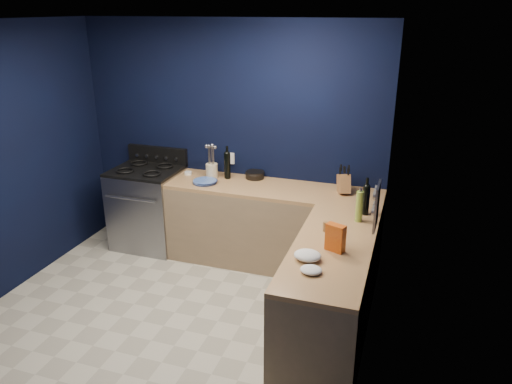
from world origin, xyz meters
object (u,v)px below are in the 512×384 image
at_px(utensil_crock, 212,171).
at_px(crouton_bag, 335,238).
at_px(gas_range, 149,209).
at_px(plate_stack, 205,182).
at_px(knife_block, 344,184).

distance_m(utensil_crock, crouton_bag, 2.07).
bearing_deg(crouton_bag, gas_range, 174.03).
bearing_deg(gas_range, plate_stack, -6.17).
bearing_deg(crouton_bag, plate_stack, 165.94).
bearing_deg(gas_range, crouton_bag, -26.77).
distance_m(knife_block, crouton_bag, 1.31).
bearing_deg(plate_stack, knife_block, 6.97).
bearing_deg(knife_block, utensil_crock, 158.42).
height_order(plate_stack, knife_block, knife_block).
height_order(gas_range, knife_block, knife_block).
xyz_separation_m(gas_range, crouton_bag, (2.39, -1.21, 0.55)).
xyz_separation_m(utensil_crock, knife_block, (1.47, -0.01, 0.02)).
bearing_deg(knife_block, gas_range, 161.07).
relative_size(utensil_crock, crouton_bag, 0.74).
bearing_deg(plate_stack, crouton_bag, -34.86).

